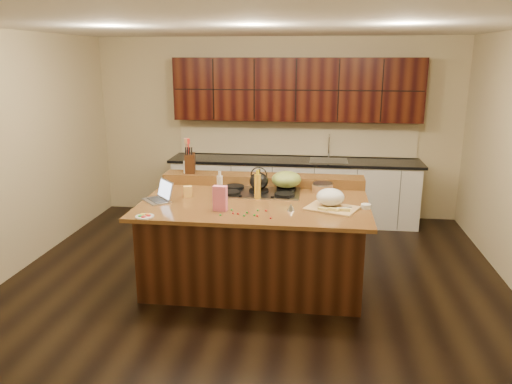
# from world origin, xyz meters

# --- Properties ---
(room) EXTENTS (5.52, 5.02, 2.72)m
(room) POSITION_xyz_m (0.00, 0.00, 1.35)
(room) COLOR black
(room) RESTS_ON ground
(island) EXTENTS (2.40, 1.60, 0.92)m
(island) POSITION_xyz_m (0.00, 0.00, 0.46)
(island) COLOR black
(island) RESTS_ON ground
(back_ledge) EXTENTS (2.40, 0.30, 0.12)m
(back_ledge) POSITION_xyz_m (0.00, 0.70, 0.98)
(back_ledge) COLOR black
(back_ledge) RESTS_ON island
(cooktop) EXTENTS (0.92, 0.52, 0.05)m
(cooktop) POSITION_xyz_m (0.00, 0.30, 0.94)
(cooktop) COLOR gray
(cooktop) RESTS_ON island
(back_counter) EXTENTS (3.70, 0.66, 2.40)m
(back_counter) POSITION_xyz_m (0.30, 2.23, 0.98)
(back_counter) COLOR silver
(back_counter) RESTS_ON ground
(kettle) EXTENTS (0.24, 0.24, 0.19)m
(kettle) POSITION_xyz_m (0.00, 0.30, 1.06)
(kettle) COLOR black
(kettle) RESTS_ON cooktop
(green_bowl) EXTENTS (0.38, 0.38, 0.19)m
(green_bowl) POSITION_xyz_m (0.30, 0.43, 1.06)
(green_bowl) COLOR olive
(green_bowl) RESTS_ON cooktop
(laptop) EXTENTS (0.39, 0.40, 0.22)m
(laptop) POSITION_xyz_m (-1.00, -0.14, 0.98)
(laptop) COLOR #B7B7BC
(laptop) RESTS_ON island
(oil_bottle) EXTENTS (0.07, 0.07, 0.27)m
(oil_bottle) POSITION_xyz_m (0.02, 0.06, 1.06)
(oil_bottle) COLOR gold
(oil_bottle) RESTS_ON island
(vinegar_bottle) EXTENTS (0.07, 0.07, 0.25)m
(vinegar_bottle) POSITION_xyz_m (-0.39, 0.04, 1.04)
(vinegar_bottle) COLOR silver
(vinegar_bottle) RESTS_ON island
(wooden_tray) EXTENTS (0.59, 0.51, 0.20)m
(wooden_tray) POSITION_xyz_m (0.79, -0.17, 1.01)
(wooden_tray) COLOR tan
(wooden_tray) RESTS_ON island
(ramekin_a) EXTENTS (0.13, 0.13, 0.04)m
(ramekin_a) POSITION_xyz_m (0.76, -0.08, 0.94)
(ramekin_a) COLOR white
(ramekin_a) RESTS_ON island
(ramekin_b) EXTENTS (0.13, 0.13, 0.04)m
(ramekin_b) POSITION_xyz_m (1.15, -0.15, 0.94)
(ramekin_b) COLOR white
(ramekin_b) RESTS_ON island
(ramekin_c) EXTENTS (0.11, 0.11, 0.04)m
(ramekin_c) POSITION_xyz_m (0.81, 0.12, 0.94)
(ramekin_c) COLOR white
(ramekin_c) RESTS_ON island
(strainer_bowl) EXTENTS (0.26, 0.26, 0.09)m
(strainer_bowl) POSITION_xyz_m (0.71, 0.43, 0.97)
(strainer_bowl) COLOR #996B3F
(strainer_bowl) RESTS_ON island
(kitchen_timer) EXTENTS (0.09, 0.09, 0.07)m
(kitchen_timer) POSITION_xyz_m (0.40, -0.32, 0.96)
(kitchen_timer) COLOR silver
(kitchen_timer) RESTS_ON island
(pink_bag) EXTENTS (0.14, 0.09, 0.25)m
(pink_bag) POSITION_xyz_m (-0.30, -0.41, 1.05)
(pink_bag) COLOR pink
(pink_bag) RESTS_ON island
(candy_plate) EXTENTS (0.23, 0.23, 0.01)m
(candy_plate) POSITION_xyz_m (-0.98, -0.71, 0.93)
(candy_plate) COLOR white
(candy_plate) RESTS_ON island
(package_box) EXTENTS (0.11, 0.09, 0.12)m
(package_box) POSITION_xyz_m (-0.75, 0.03, 0.98)
(package_box) COLOR #EFB954
(package_box) RESTS_ON island
(utensil_crock) EXTENTS (0.13, 0.13, 0.14)m
(utensil_crock) POSITION_xyz_m (-0.92, 0.70, 1.11)
(utensil_crock) COLOR white
(utensil_crock) RESTS_ON back_ledge
(knife_block) EXTENTS (0.15, 0.21, 0.24)m
(knife_block) POSITION_xyz_m (-0.89, 0.70, 1.16)
(knife_block) COLOR black
(knife_block) RESTS_ON back_ledge
(gumdrop_0) EXTENTS (0.02, 0.02, 0.02)m
(gumdrop_0) POSITION_xyz_m (-0.10, -0.52, 0.93)
(gumdrop_0) COLOR red
(gumdrop_0) RESTS_ON island
(gumdrop_1) EXTENTS (0.02, 0.02, 0.02)m
(gumdrop_1) POSITION_xyz_m (-0.02, -0.46, 0.93)
(gumdrop_1) COLOR #198C26
(gumdrop_1) RESTS_ON island
(gumdrop_2) EXTENTS (0.02, 0.02, 0.02)m
(gumdrop_2) POSITION_xyz_m (0.09, -0.56, 0.93)
(gumdrop_2) COLOR red
(gumdrop_2) RESTS_ON island
(gumdrop_3) EXTENTS (0.02, 0.02, 0.02)m
(gumdrop_3) POSITION_xyz_m (0.07, -0.38, 0.93)
(gumdrop_3) COLOR #198C26
(gumdrop_3) RESTS_ON island
(gumdrop_4) EXTENTS (0.02, 0.02, 0.02)m
(gumdrop_4) POSITION_xyz_m (-0.01, -0.44, 0.93)
(gumdrop_4) COLOR red
(gumdrop_4) RESTS_ON island
(gumdrop_5) EXTENTS (0.02, 0.02, 0.02)m
(gumdrop_5) POSITION_xyz_m (-0.04, -0.57, 0.93)
(gumdrop_5) COLOR #198C26
(gumdrop_5) RESTS_ON island
(gumdrop_6) EXTENTS (0.02, 0.02, 0.02)m
(gumdrop_6) POSITION_xyz_m (-0.15, -0.51, 0.93)
(gumdrop_6) COLOR red
(gumdrop_6) RESTS_ON island
(gumdrop_7) EXTENTS (0.02, 0.02, 0.02)m
(gumdrop_7) POSITION_xyz_m (0.06, -0.54, 0.93)
(gumdrop_7) COLOR #198C26
(gumdrop_7) RESTS_ON island
(gumdrop_8) EXTENTS (0.02, 0.02, 0.02)m
(gumdrop_8) POSITION_xyz_m (0.23, -0.61, 0.93)
(gumdrop_8) COLOR red
(gumdrop_8) RESTS_ON island
(gumdrop_9) EXTENTS (0.02, 0.02, 0.02)m
(gumdrop_9) POSITION_xyz_m (-0.27, -0.58, 0.93)
(gumdrop_9) COLOR #198C26
(gumdrop_9) RESTS_ON island
(gumdrop_10) EXTENTS (0.02, 0.02, 0.02)m
(gumdrop_10) POSITION_xyz_m (0.16, -0.38, 0.93)
(gumdrop_10) COLOR red
(gumdrop_10) RESTS_ON island
(gumdrop_11) EXTENTS (0.02, 0.02, 0.02)m
(gumdrop_11) POSITION_xyz_m (-0.19, -0.39, 0.93)
(gumdrop_11) COLOR #198C26
(gumdrop_11) RESTS_ON island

